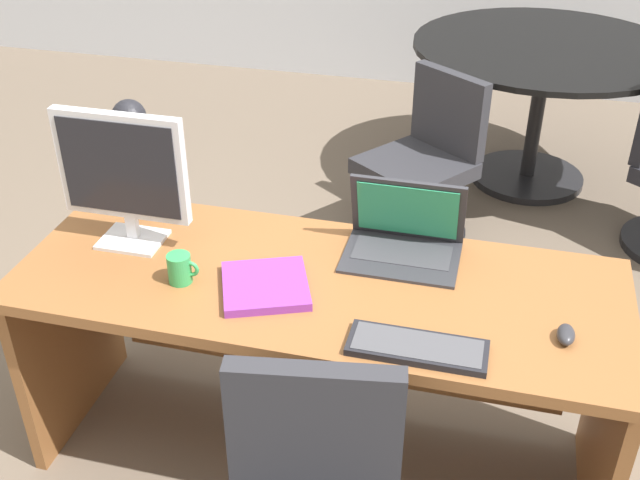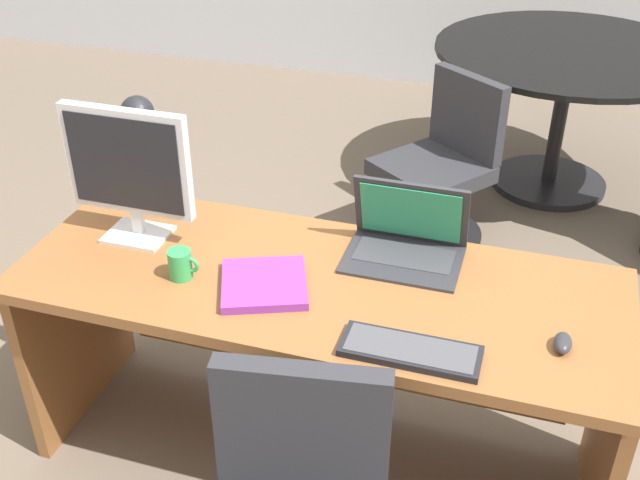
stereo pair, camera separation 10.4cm
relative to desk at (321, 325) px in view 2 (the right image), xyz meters
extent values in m
plane|color=#6B5B4C|center=(0.00, 1.45, -0.54)|extent=(12.00, 12.00, 0.00)
cube|color=brown|center=(0.00, -0.05, 0.19)|extent=(1.84, 0.69, 0.04)
cube|color=brown|center=(-0.90, -0.05, -0.18)|extent=(0.04, 0.61, 0.71)
cube|color=brown|center=(0.90, -0.05, -0.18)|extent=(0.04, 0.61, 0.71)
cube|color=brown|center=(0.00, 0.21, -0.15)|extent=(1.62, 0.02, 0.49)
cube|color=silver|center=(-0.63, 0.02, 0.21)|extent=(0.20, 0.16, 0.01)
cube|color=silver|center=(-0.63, 0.03, 0.26)|extent=(0.04, 0.02, 0.09)
cube|color=silver|center=(-0.63, 0.02, 0.48)|extent=(0.42, 0.04, 0.35)
cube|color=black|center=(-0.63, 0.00, 0.48)|extent=(0.38, 0.00, 0.30)
cube|color=#2D2D33|center=(0.23, 0.13, 0.21)|extent=(0.36, 0.26, 0.01)
cube|color=#38383D|center=(0.23, 0.15, 0.22)|extent=(0.31, 0.14, 0.00)
cube|color=#2D2D33|center=(0.23, 0.22, 0.34)|extent=(0.36, 0.08, 0.24)
cube|color=#2D9966|center=(0.23, 0.21, 0.33)|extent=(0.32, 0.06, 0.20)
cube|color=black|center=(0.34, -0.30, 0.22)|extent=(0.37, 0.14, 0.02)
cube|color=#47474C|center=(0.34, -0.30, 0.23)|extent=(0.34, 0.12, 0.00)
ellipsoid|color=#2D2D33|center=(0.72, -0.16, 0.23)|extent=(0.05, 0.09, 0.04)
cylinder|color=black|center=(-0.68, 0.21, 0.22)|extent=(0.12, 0.12, 0.01)
cylinder|color=black|center=(-0.68, 0.21, 0.38)|extent=(0.02, 0.02, 0.31)
sphere|color=black|center=(-0.68, 0.18, 0.57)|extent=(0.11, 0.11, 0.11)
cube|color=purple|center=(-0.14, -0.13, 0.22)|extent=(0.32, 0.33, 0.03)
cylinder|color=green|center=(-0.39, -0.16, 0.25)|extent=(0.07, 0.07, 0.09)
torus|color=green|center=(-0.36, -0.16, 0.26)|extent=(0.05, 0.01, 0.05)
cube|color=#2D2D33|center=(0.13, -0.57, 0.13)|extent=(0.44, 0.13, 0.41)
cylinder|color=black|center=(0.66, 2.26, -0.52)|extent=(0.63, 0.63, 0.04)
cylinder|color=black|center=(0.66, 2.26, -0.13)|extent=(0.08, 0.08, 0.73)
cylinder|color=black|center=(0.66, 2.26, 0.25)|extent=(1.41, 1.41, 0.03)
cylinder|color=black|center=(0.09, 1.49, -0.52)|extent=(0.56, 0.56, 0.04)
cylinder|color=black|center=(0.09, 1.49, -0.35)|extent=(0.05, 0.05, 0.30)
cube|color=#2D2D33|center=(0.09, 1.49, -0.16)|extent=(0.64, 0.64, 0.08)
cube|color=#2D2D33|center=(0.22, 1.67, 0.08)|extent=(0.39, 0.31, 0.40)
camera|label=1|loc=(0.48, -1.89, 1.54)|focal=43.27mm
camera|label=2|loc=(0.58, -1.86, 1.54)|focal=43.27mm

